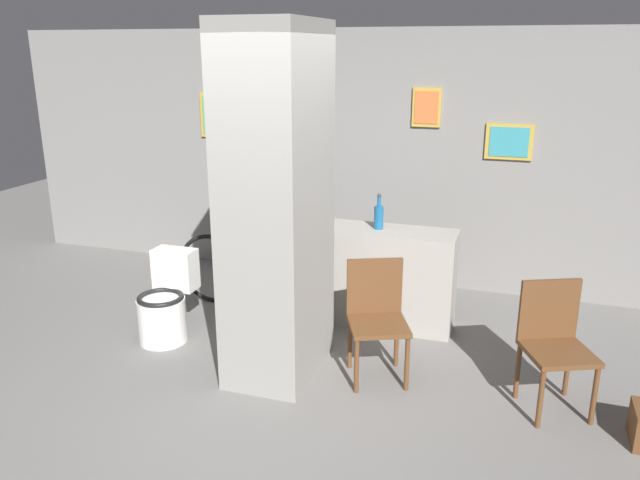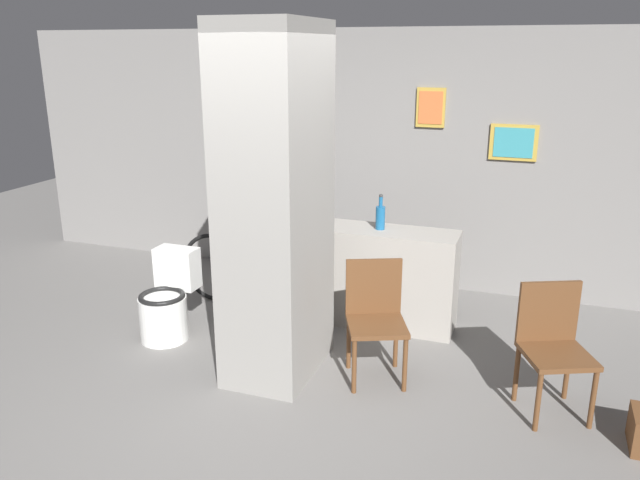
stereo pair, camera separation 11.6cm
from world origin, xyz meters
name	(u,v)px [view 1 (the left image)]	position (x,y,z in m)	size (l,w,h in m)	color
ground_plane	(261,397)	(0.00, 0.00, 0.00)	(14.00, 14.00, 0.00)	slate
wall_back	(358,158)	(0.00, 2.63, 1.30)	(8.00, 0.09, 2.60)	gray
pillar_center	(277,207)	(-0.03, 0.46, 1.30)	(0.63, 0.92, 2.60)	gray
counter_shelf	(383,277)	(0.54, 1.52, 0.44)	(1.27, 0.44, 0.89)	gray
toilet	(166,304)	(-1.15, 0.65, 0.31)	(0.41, 0.57, 0.74)	white
chair_near_pillar	(377,314)	(0.70, 0.60, 0.50)	(0.56, 0.56, 0.89)	brown
chair_by_doorway	(554,340)	(1.96, 0.55, 0.50)	(0.56, 0.56, 0.89)	brown
bicycle	(256,273)	(-0.68, 1.47, 0.36)	(1.64, 0.42, 0.75)	black
bottle_tall	(379,216)	(0.49, 1.53, 1.00)	(0.08, 0.08, 0.32)	#19598C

